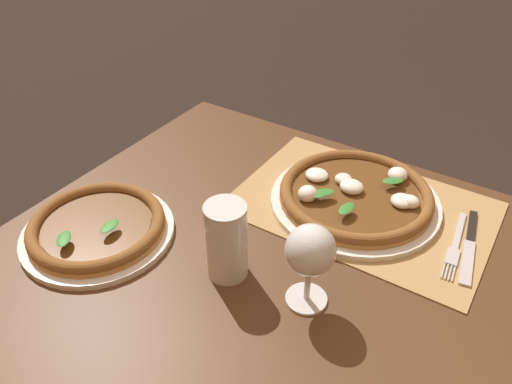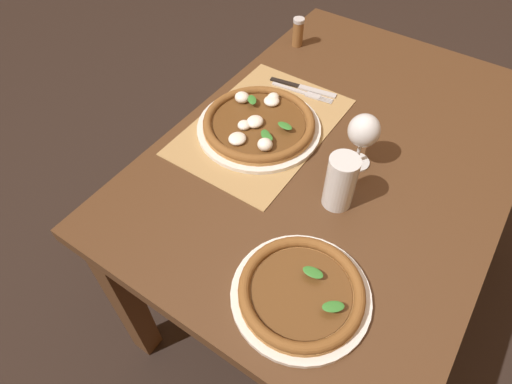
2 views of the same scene
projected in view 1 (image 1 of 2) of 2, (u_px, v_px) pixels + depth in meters
dining_table at (335, 328)px, 0.92m from camera, size 1.26×0.87×0.74m
paper_placemat at (362, 206)px, 1.03m from camera, size 0.51×0.34×0.00m
pizza_near at (356, 195)px, 1.02m from camera, size 0.35×0.35×0.05m
pizza_far at (97, 227)px, 0.95m from camera, size 0.29×0.29×0.04m
wine_glass at (310, 253)px, 0.77m from camera, size 0.08×0.08×0.16m
pint_glass at (226, 242)px, 0.84m from camera, size 0.07×0.07×0.15m
fork at (455, 245)px, 0.93m from camera, size 0.04×0.20×0.00m
knife at (469, 246)px, 0.93m from camera, size 0.05×0.21×0.01m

